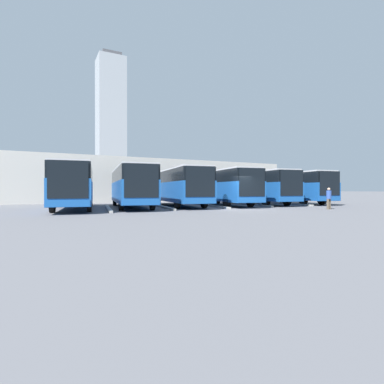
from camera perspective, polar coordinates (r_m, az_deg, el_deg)
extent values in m
plane|color=#5B5B60|center=(22.41, 9.25, -3.31)|extent=(600.00, 600.00, 0.00)
cube|color=#19519E|center=(34.11, 18.11, 0.09)|extent=(4.24, 11.88, 1.67)
cube|color=black|center=(34.13, 18.11, 2.36)|extent=(4.18, 11.70, 1.02)
cube|color=black|center=(29.60, 24.77, 1.52)|extent=(2.19, 0.37, 2.19)
cube|color=#19519E|center=(29.60, 24.77, -1.15)|extent=(2.36, 0.42, 0.40)
cube|color=silver|center=(34.15, 18.11, 3.31)|extent=(4.07, 11.41, 0.12)
cylinder|color=black|center=(32.00, 23.51, -1.24)|extent=(0.47, 1.15, 1.12)
cylinder|color=black|center=(30.58, 20.41, -1.30)|extent=(0.47, 1.15, 1.12)
cylinder|color=black|center=(37.70, 16.23, -0.98)|extent=(0.47, 1.15, 1.12)
cylinder|color=black|center=(36.51, 13.36, -1.02)|extent=(0.47, 1.15, 1.12)
cube|color=#9E9E99|center=(31.36, 17.52, -2.14)|extent=(1.39, 7.56, 0.15)
cube|color=#19519E|center=(31.38, 12.13, 0.08)|extent=(4.24, 11.88, 1.67)
cube|color=black|center=(31.40, 12.13, 2.54)|extent=(4.18, 11.70, 1.02)
cube|color=black|center=(26.50, 18.47, 1.67)|extent=(2.19, 0.37, 2.19)
cube|color=#19519E|center=(26.50, 18.47, -1.31)|extent=(2.36, 0.42, 0.40)
cube|color=silver|center=(31.43, 12.14, 3.58)|extent=(4.07, 11.41, 0.12)
cylinder|color=black|center=(28.96, 17.61, -1.39)|extent=(0.47, 1.15, 1.12)
cylinder|color=black|center=(27.73, 13.89, -1.46)|extent=(0.47, 1.15, 1.12)
cylinder|color=black|center=(35.07, 10.73, -1.07)|extent=(0.47, 1.15, 1.12)
cylinder|color=black|center=(34.07, 7.47, -1.11)|extent=(0.47, 1.15, 1.12)
cube|color=#9E9E99|center=(28.69, 10.92, -2.36)|extent=(1.39, 7.56, 0.15)
cube|color=#19519E|center=(28.62, 5.64, 0.06)|extent=(4.24, 11.88, 1.67)
cube|color=black|center=(28.65, 5.65, 2.76)|extent=(4.18, 11.70, 1.02)
cube|color=black|center=(23.40, 11.38, 1.86)|extent=(2.19, 0.37, 2.19)
cube|color=#19519E|center=(23.40, 11.38, -1.52)|extent=(2.36, 0.42, 0.40)
cube|color=silver|center=(28.68, 5.65, 3.90)|extent=(4.07, 11.41, 0.12)
cylinder|color=black|center=(25.89, 11.09, -1.58)|extent=(0.47, 1.15, 1.12)
cylinder|color=black|center=(24.90, 6.64, -1.65)|extent=(0.47, 1.15, 1.12)
cylinder|color=black|center=(32.39, 4.88, -1.19)|extent=(0.47, 1.15, 1.12)
cylinder|color=black|center=(31.59, 1.18, -1.23)|extent=(0.47, 1.15, 1.12)
cube|color=#9E9E99|center=(26.04, 3.64, -2.63)|extent=(1.39, 7.56, 0.15)
cube|color=#19519E|center=(26.80, -2.57, 0.04)|extent=(4.24, 11.88, 1.67)
cube|color=black|center=(26.82, -2.57, 2.92)|extent=(4.18, 11.70, 1.02)
cube|color=black|center=(21.24, 1.61, 2.02)|extent=(2.19, 0.37, 2.19)
cube|color=#19519E|center=(21.24, 1.62, -1.70)|extent=(2.36, 0.42, 0.40)
cube|color=silver|center=(26.85, -2.57, 4.14)|extent=(4.07, 11.41, 0.12)
cylinder|color=black|center=(23.71, 2.32, -1.75)|extent=(0.47, 1.15, 1.12)
cylinder|color=black|center=(23.04, -2.84, -1.81)|extent=(0.47, 1.15, 1.12)
cylinder|color=black|center=(30.58, -2.37, -1.28)|extent=(0.47, 1.15, 1.12)
cylinder|color=black|center=(30.06, -6.43, -1.31)|extent=(0.47, 1.15, 1.12)
cube|color=#9E9E99|center=(24.38, -5.58, -2.83)|extent=(1.39, 7.56, 0.15)
cube|color=#19519E|center=(25.18, -11.52, 0.02)|extent=(4.24, 11.88, 1.67)
cube|color=black|center=(25.20, -11.52, 3.08)|extent=(4.18, 11.70, 1.02)
cube|color=black|center=(19.40, -9.58, 2.17)|extent=(2.19, 0.37, 2.19)
cube|color=#19519E|center=(19.40, -9.57, -1.90)|extent=(2.36, 0.42, 0.40)
cube|color=silver|center=(25.24, -11.52, 4.38)|extent=(4.07, 11.41, 0.12)
cylinder|color=black|center=(21.79, -7.56, -1.94)|extent=(0.47, 1.15, 1.12)
cylinder|color=black|center=(21.50, -13.36, -1.98)|extent=(0.47, 1.15, 1.12)
cylinder|color=black|center=(28.91, -10.14, -1.38)|extent=(0.47, 1.15, 1.12)
cylinder|color=black|center=(28.69, -14.52, -1.40)|extent=(0.47, 1.15, 1.12)
cube|color=#9E9E99|center=(23.02, -15.62, -3.04)|extent=(1.39, 7.56, 0.15)
cube|color=#19519E|center=(24.34, -21.43, -0.01)|extent=(4.24, 11.88, 1.67)
cube|color=black|center=(24.37, -21.44, 3.16)|extent=(4.18, 11.70, 1.02)
cube|color=black|center=(18.53, -22.53, 2.23)|extent=(2.19, 0.37, 2.19)
cube|color=#19519E|center=(18.53, -22.52, -2.03)|extent=(2.36, 0.42, 0.40)
cube|color=silver|center=(24.40, -21.44, 4.50)|extent=(4.07, 11.41, 0.12)
cylinder|color=black|center=(20.71, -18.98, -2.08)|extent=(0.47, 1.15, 1.12)
cylinder|color=black|center=(20.86, -25.06, -2.08)|extent=(0.47, 1.15, 1.12)
cylinder|color=black|center=(27.92, -18.72, -1.45)|extent=(0.47, 1.15, 1.12)
cylinder|color=black|center=(28.03, -23.24, -1.46)|extent=(0.47, 1.15, 1.12)
cylinder|color=brown|center=(24.49, 24.48, -2.11)|extent=(0.19, 0.19, 0.78)
cylinder|color=brown|center=(24.65, 24.74, -2.10)|extent=(0.19, 0.19, 0.78)
cylinder|color=#2D4C99|center=(24.55, 24.61, -0.47)|extent=(0.38, 0.38, 0.62)
sphere|color=tan|center=(24.55, 24.61, 0.50)|extent=(0.21, 0.21, 0.21)
cube|color=beige|center=(41.57, -8.26, 2.05)|extent=(36.52, 10.44, 5.32)
cube|color=silver|center=(48.11, -10.80, 4.69)|extent=(36.52, 3.00, 0.24)
cylinder|color=slate|center=(53.89, 2.07, 1.53)|extent=(0.20, 0.20, 5.07)
cylinder|color=slate|center=(47.26, -26.26, 1.66)|extent=(0.20, 0.20, 5.07)
cube|color=#ADB2B7|center=(169.00, -15.22, 12.07)|extent=(14.02, 14.02, 71.55)
cube|color=#4C4C51|center=(180.19, -15.24, 23.66)|extent=(9.81, 9.81, 2.40)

